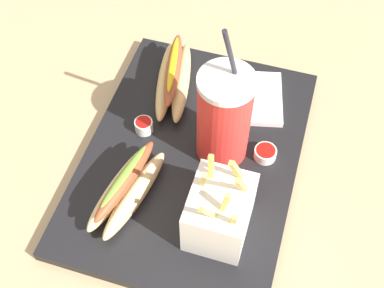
{
  "coord_description": "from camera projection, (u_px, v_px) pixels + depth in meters",
  "views": [
    {
      "loc": [
        -0.43,
        -0.13,
        0.7
      ],
      "look_at": [
        0.0,
        0.0,
        0.05
      ],
      "focal_mm": 47.16,
      "sensor_mm": 36.0,
      "label": 1
    }
  ],
  "objects": [
    {
      "name": "ground_plane",
      "position": [
        192.0,
        164.0,
        0.84
      ],
      "size": [
        2.4,
        2.4,
        0.02
      ],
      "primitive_type": "cube",
      "color": "tan"
    },
    {
      "name": "food_tray",
      "position": [
        192.0,
        158.0,
        0.82
      ],
      "size": [
        0.46,
        0.34,
        0.02
      ],
      "primitive_type": "cube",
      "color": "black",
      "rests_on": "ground_plane"
    },
    {
      "name": "soda_cup",
      "position": [
        224.0,
        117.0,
        0.75
      ],
      "size": [
        0.08,
        0.08,
        0.26
      ],
      "color": "red",
      "rests_on": "food_tray"
    },
    {
      "name": "fries_basket",
      "position": [
        219.0,
        212.0,
        0.7
      ],
      "size": [
        0.1,
        0.08,
        0.16
      ],
      "color": "white",
      "rests_on": "food_tray"
    },
    {
      "name": "hot_dog_1",
      "position": [
        127.0,
        188.0,
        0.75
      ],
      "size": [
        0.17,
        0.09,
        0.07
      ],
      "color": "#E5C689",
      "rests_on": "food_tray"
    },
    {
      "name": "hot_dog_2",
      "position": [
        174.0,
        78.0,
        0.87
      ],
      "size": [
        0.19,
        0.09,
        0.07
      ],
      "color": "#DBB775",
      "rests_on": "food_tray"
    },
    {
      "name": "ketchup_cup_1",
      "position": [
        265.0,
        153.0,
        0.81
      ],
      "size": [
        0.04,
        0.04,
        0.02
      ],
      "color": "white",
      "rests_on": "food_tray"
    },
    {
      "name": "ketchup_cup_2",
      "position": [
        144.0,
        125.0,
        0.83
      ],
      "size": [
        0.03,
        0.03,
        0.02
      ],
      "color": "white",
      "rests_on": "food_tray"
    },
    {
      "name": "napkin_stack",
      "position": [
        250.0,
        98.0,
        0.88
      ],
      "size": [
        0.14,
        0.13,
        0.01
      ],
      "primitive_type": "cube",
      "rotation": [
        0.0,
        0.0,
        0.23
      ],
      "color": "white",
      "rests_on": "food_tray"
    }
  ]
}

